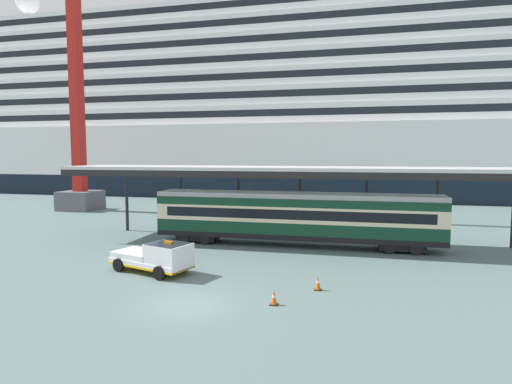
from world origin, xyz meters
TOP-DOWN VIEW (x-y plane):
  - ground_plane at (0.00, 0.00)m, footprint 400.00×400.00m
  - cruise_ship at (-9.43, 58.87)m, footprint 177.65×27.02m
  - platform_canopy at (3.00, 14.41)m, footprint 37.53×5.81m
  - train_carriage at (3.00, 13.94)m, footprint 21.71×2.81m
  - service_truck at (-3.94, 4.61)m, footprint 5.57×3.52m
  - traffic_cone_near at (5.67, 3.58)m, footprint 0.36×0.36m
  - traffic_cone_mid at (3.85, 0.93)m, footprint 0.36×0.36m
  - dockside_crane at (-26.08, 28.92)m, footprint 13.39×4.40m

SIDE VIEW (x-z plane):
  - ground_plane at x=0.00m, z-range 0.00..0.00m
  - traffic_cone_mid at x=3.85m, z-range -0.01..0.70m
  - traffic_cone_near at x=5.67m, z-range -0.01..0.75m
  - service_truck at x=-3.94m, z-range -0.02..2.00m
  - train_carriage at x=3.00m, z-range 0.25..4.36m
  - platform_canopy at x=3.00m, z-range 2.74..8.82m
  - cruise_ship at x=-9.43m, z-range -6.86..35.31m
  - dockside_crane at x=-26.08m, z-range -11.87..52.64m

